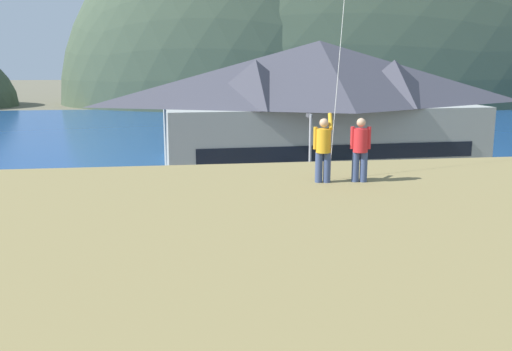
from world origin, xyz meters
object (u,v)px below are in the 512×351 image
(moored_boat_wharfside, at_px, (180,152))
(parked_car_mid_row_far, at_px, (180,232))
(parked_car_back_row_left, at_px, (227,281))
(parked_car_front_row_red, at_px, (478,274))
(person_kite_flyer, at_px, (323,148))
(parked_car_mid_row_near, at_px, (472,229))
(wharf_dock, at_px, (215,158))
(parking_light_pole, at_px, (310,164))
(parked_car_corner_spot, at_px, (371,231))
(storage_shed_waterside, at_px, (248,155))
(moored_boat_outer_mooring, at_px, (246,150))
(parked_car_mid_row_center, at_px, (351,268))
(harbor_lodge, at_px, (319,111))
(person_companion, at_px, (360,148))

(moored_boat_wharfside, distance_m, parked_car_mid_row_far, 30.05)
(parked_car_back_row_left, distance_m, parked_car_front_row_red, 10.90)
(person_kite_flyer, bearing_deg, parked_car_mid_row_near, 47.96)
(wharf_dock, height_order, parking_light_pole, parking_light_pole)
(parked_car_corner_spot, bearing_deg, storage_shed_waterside, 103.86)
(parked_car_corner_spot, relative_size, parked_car_front_row_red, 0.97)
(moored_boat_outer_mooring, relative_size, person_kite_flyer, 4.00)
(parked_car_mid_row_far, height_order, person_kite_flyer, person_kite_flyer)
(parked_car_mid_row_center, bearing_deg, parking_light_pole, 88.39)
(harbor_lodge, distance_m, storage_shed_waterside, 7.01)
(storage_shed_waterside, bearing_deg, wharf_dock, 100.50)
(parked_car_mid_row_near, relative_size, parking_light_pole, 0.62)
(moored_boat_outer_mooring, height_order, parked_car_mid_row_near, moored_boat_outer_mooring)
(parked_car_corner_spot, bearing_deg, person_companion, -111.49)
(person_companion, bearing_deg, parked_car_mid_row_far, 107.74)
(wharf_dock, relative_size, parked_car_mid_row_center, 3.17)
(moored_boat_wharfside, height_order, parked_car_mid_row_center, moored_boat_wharfside)
(parked_car_corner_spot, distance_m, parked_car_back_row_left, 10.38)
(parked_car_back_row_left, bearing_deg, storage_shed_waterside, 80.54)
(moored_boat_wharfside, bearing_deg, parked_car_mid_row_near, -63.84)
(moored_boat_outer_mooring, bearing_deg, parked_car_front_row_red, -81.89)
(moored_boat_outer_mooring, bearing_deg, person_kite_flyer, -94.43)
(moored_boat_wharfside, bearing_deg, parked_car_front_row_red, -71.93)
(parked_car_back_row_left, bearing_deg, parked_car_mid_row_far, 104.49)
(parked_car_corner_spot, bearing_deg, parked_car_mid_row_center, -117.69)
(person_kite_flyer, bearing_deg, parked_car_front_row_red, 38.31)
(parked_car_back_row_left, distance_m, person_companion, 10.80)
(parked_car_corner_spot, relative_size, parking_light_pole, 0.60)
(parked_car_mid_row_far, bearing_deg, parked_car_front_row_red, -32.17)
(parked_car_mid_row_near, xyz_separation_m, parking_light_pole, (-8.10, 4.55, 3.05))
(moored_boat_wharfside, xyz_separation_m, person_companion, (4.51, -45.18, 7.11))
(harbor_lodge, distance_m, person_kite_flyer, 30.44)
(parked_car_mid_row_far, xyz_separation_m, parking_light_pole, (7.80, 2.87, 3.05))
(harbor_lodge, xyz_separation_m, wharf_dock, (-7.44, 13.51, -5.88))
(wharf_dock, bearing_deg, moored_boat_outer_mooring, 30.87)
(parked_car_front_row_red, distance_m, person_kite_flyer, 13.23)
(storage_shed_waterside, bearing_deg, parked_car_mid_row_far, -109.30)
(harbor_lodge, bearing_deg, parked_car_mid_row_center, -100.06)
(parking_light_pole, height_order, person_companion, person_companion)
(moored_boat_wharfside, height_order, parked_car_front_row_red, moored_boat_wharfside)
(harbor_lodge, distance_m, parking_light_pole, 12.23)
(harbor_lodge, relative_size, storage_shed_waterside, 4.01)
(harbor_lodge, xyz_separation_m, moored_boat_outer_mooring, (-3.93, 15.61, -5.51))
(parked_car_mid_row_far, distance_m, parked_car_front_row_red, 15.06)
(moored_boat_outer_mooring, bearing_deg, parking_light_pole, -88.99)
(moored_boat_outer_mooring, distance_m, parked_car_mid_row_center, 36.55)
(harbor_lodge, bearing_deg, parked_car_mid_row_far, -127.96)
(parked_car_mid_row_far, xyz_separation_m, parked_car_mid_row_center, (7.54, -6.52, 0.00))
(parked_car_back_row_left, relative_size, parked_car_mid_row_near, 0.98)
(wharf_dock, xyz_separation_m, parked_car_front_row_red, (8.94, -35.95, 0.71))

